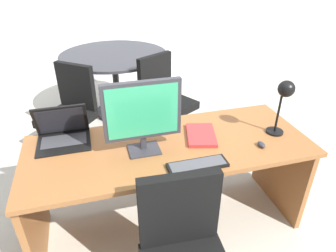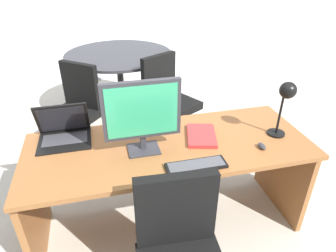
# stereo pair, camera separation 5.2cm
# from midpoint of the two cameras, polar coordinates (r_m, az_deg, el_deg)

# --- Properties ---
(ground) EXTENTS (12.00, 12.00, 0.00)m
(ground) POSITION_cam_midpoint_polar(r_m,az_deg,el_deg) (3.64, -5.11, -0.46)
(ground) COLOR #B7B2A3
(desk) EXTENTS (1.89, 0.74, 0.73)m
(desk) POSITION_cam_midpoint_polar(r_m,az_deg,el_deg) (2.17, 0.59, -7.42)
(desk) COLOR brown
(desk) RESTS_ON ground
(monitor) EXTENTS (0.48, 0.16, 0.48)m
(monitor) POSITION_cam_midpoint_polar(r_m,az_deg,el_deg) (1.81, -4.15, 2.54)
(monitor) COLOR #2D2D33
(monitor) RESTS_ON desk
(laptop) EXTENTS (0.34, 0.28, 0.26)m
(laptop) POSITION_cam_midpoint_polar(r_m,az_deg,el_deg) (2.14, -18.57, -0.41)
(laptop) COLOR black
(laptop) RESTS_ON desk
(keyboard) EXTENTS (0.37, 0.11, 0.02)m
(keyboard) POSITION_cam_midpoint_polar(r_m,az_deg,el_deg) (1.81, 6.22, -7.47)
(keyboard) COLOR black
(keyboard) RESTS_ON desk
(mouse) EXTENTS (0.04, 0.07, 0.03)m
(mouse) POSITION_cam_midpoint_polar(r_m,az_deg,el_deg) (2.06, 18.10, -3.66)
(mouse) COLOR #2D2D33
(mouse) RESTS_ON desk
(desk_lamp) EXTENTS (0.12, 0.14, 0.40)m
(desk_lamp) POSITION_cam_midpoint_polar(r_m,az_deg,el_deg) (2.11, 22.16, 5.02)
(desk_lamp) COLOR black
(desk_lamp) RESTS_ON desk
(book) EXTENTS (0.26, 0.33, 0.03)m
(book) POSITION_cam_midpoint_polar(r_m,az_deg,el_deg) (2.09, 7.09, -1.82)
(book) COLOR red
(book) RESTS_ON desk
(meeting_table) EXTENTS (1.29, 1.29, 0.79)m
(meeting_table) POSITION_cam_midpoint_polar(r_m,az_deg,el_deg) (3.83, -8.77, 10.79)
(meeting_table) COLOR black
(meeting_table) RESTS_ON ground
(meeting_chair_near) EXTENTS (0.63, 0.64, 0.93)m
(meeting_chair_near) POSITION_cam_midpoint_polar(r_m,az_deg,el_deg) (3.27, 0.60, 3.55)
(meeting_chair_near) COLOR black
(meeting_chair_near) RESTS_ON ground
(meeting_chair_far) EXTENTS (0.65, 0.65, 0.89)m
(meeting_chair_far) POSITION_cam_midpoint_polar(r_m,az_deg,el_deg) (3.29, -16.87, 1.64)
(meeting_chair_far) COLOR black
(meeting_chair_far) RESTS_ON ground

